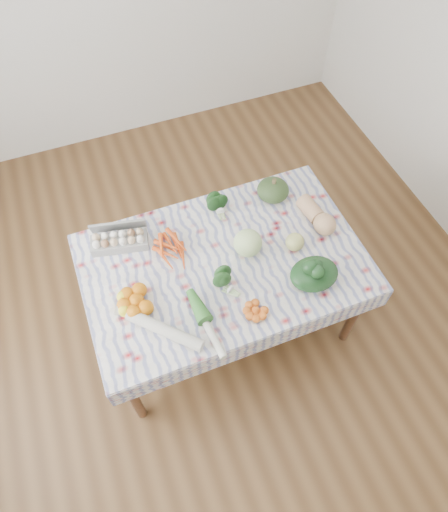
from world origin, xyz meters
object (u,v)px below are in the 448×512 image
(dining_table, at_px, (224,269))
(kabocha_squash, at_px, (273,190))
(butternut_squash, at_px, (317,215))
(cabbage, at_px, (248,243))
(grapefruit, at_px, (295,242))
(egg_carton, at_px, (119,241))

(dining_table, xyz_separation_m, kabocha_squash, (0.48, 0.36, 0.15))
(butternut_squash, bearing_deg, cabbage, 178.39)
(butternut_squash, xyz_separation_m, grapefruit, (-0.22, -0.13, -0.01))
(butternut_squash, height_order, grapefruit, butternut_squash)
(dining_table, bearing_deg, kabocha_squash, 36.80)
(dining_table, distance_m, grapefruit, 0.46)
(egg_carton, distance_m, kabocha_squash, 1.02)
(egg_carton, height_order, kabocha_squash, kabocha_squash)
(kabocha_squash, bearing_deg, grapefruit, -96.41)
(dining_table, height_order, grapefruit, grapefruit)
(egg_carton, height_order, cabbage, cabbage)
(dining_table, xyz_separation_m, grapefruit, (0.43, -0.06, 0.14))
(egg_carton, bearing_deg, cabbage, -12.18)
(kabocha_squash, relative_size, grapefruit, 1.83)
(egg_carton, bearing_deg, grapefruit, -9.83)
(egg_carton, xyz_separation_m, butternut_squash, (1.19, -0.26, 0.02))
(dining_table, height_order, kabocha_squash, kabocha_squash)
(egg_carton, xyz_separation_m, kabocha_squash, (1.02, 0.02, 0.02))
(dining_table, xyz_separation_m, egg_carton, (-0.54, 0.33, 0.13))
(egg_carton, distance_m, cabbage, 0.77)
(butternut_squash, bearing_deg, grapefruit, -156.80)
(butternut_squash, bearing_deg, egg_carton, 159.70)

